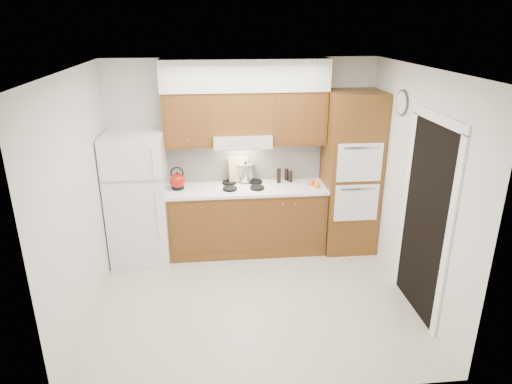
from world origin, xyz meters
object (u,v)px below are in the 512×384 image
(fridge, at_px, (138,198))
(stock_pot, at_px, (246,172))
(oven_cabinet, at_px, (351,173))
(kettle, at_px, (178,181))

(fridge, xyz_separation_m, stock_pot, (1.43, 0.25, 0.23))
(stock_pot, bearing_deg, oven_cabinet, -8.53)
(kettle, height_order, stock_pot, stock_pot)
(oven_cabinet, distance_m, kettle, 2.33)
(fridge, bearing_deg, oven_cabinet, 0.70)
(kettle, bearing_deg, stock_pot, -0.61)
(fridge, bearing_deg, stock_pot, 9.76)
(fridge, height_order, stock_pot, fridge)
(stock_pot, bearing_deg, kettle, -169.43)
(kettle, bearing_deg, oven_cabinet, -12.17)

